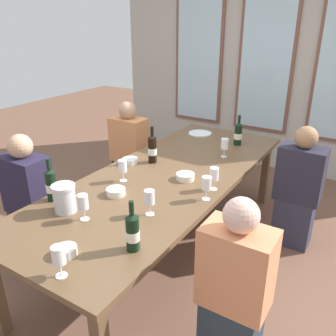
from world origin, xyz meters
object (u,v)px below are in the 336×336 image
Objects in this scene: tasting_bowl_1 at (67,251)px; seated_person_2 at (129,154)px; metal_pitcher at (64,198)px; tasting_bowl_2 at (116,192)px; seated_person_0 at (30,203)px; seated_person_1 at (234,292)px; wine_glass_1 at (214,175)px; wine_glass_5 at (207,184)px; wine_bottle_3 at (133,232)px; wine_bottle_2 at (51,185)px; wine_glass_2 at (59,256)px; wine_glass_0 at (225,145)px; seated_person_3 at (298,191)px; tasting_bowl_0 at (130,161)px; wine_glass_4 at (149,198)px; wine_glass_3 at (123,167)px; dining_table at (166,181)px; white_plate_0 at (200,133)px; wine_bottle_1 at (238,134)px; wine_bottle_0 at (152,149)px; tasting_bowl_3 at (185,177)px.

tasting_bowl_1 is 0.10× the size of seated_person_2.
tasting_bowl_2 is (0.13, 0.36, -0.07)m from metal_pitcher.
seated_person_1 is (1.81, -0.08, 0.00)m from seated_person_0.
wine_glass_1 is 0.17m from wine_glass_5.
wine_bottle_3 is 1.73× the size of wine_glass_1.
wine_bottle_2 is 1.16m from wine_glass_1.
wine_glass_1 and wine_glass_2 have the same top height.
wine_glass_0 is 0.16× the size of seated_person_3.
wine_glass_1 is at bearing -72.86° from wine_glass_0.
seated_person_0 is (-0.50, -0.70, -0.24)m from tasting_bowl_0.
wine_glass_4 is 0.76m from seated_person_1.
wine_glass_2 is 1.34m from seated_person_0.
seated_person_2 reaches higher than wine_glass_1.
tasting_bowl_2 is 0.26m from wine_glass_3.
seated_person_1 is at bearing -63.80° from wine_glass_0.
seated_person_1 reaches higher than wine_glass_2.
metal_pitcher is 0.56m from wine_glass_4.
wine_glass_3 is 0.85m from seated_person_0.
wine_bottle_3 is 0.27× the size of seated_person_1.
dining_table is 0.54m from wine_glass_5.
white_plate_0 is at bearing 84.71° from wine_bottle_2.
wine_bottle_1 is 0.38m from wine_glass_0.
tasting_bowl_2 is 0.12× the size of seated_person_0.
seated_person_2 is (-1.81, 1.41, 0.00)m from seated_person_1.
wine_bottle_3 is at bearing -84.79° from wine_glass_0.
wine_glass_1 is at bearing 123.63° from seated_person_1.
wine_bottle_3 is 0.91m from wine_glass_1.
white_plate_0 is 1.27m from seated_person_3.
wine_glass_1 is at bearing -121.63° from seated_person_3.
tasting_bowl_1 is at bearing -75.30° from wine_bottle_0.
tasting_bowl_3 is 1.29m from seated_person_0.
wine_bottle_0 is (0.02, -0.96, 0.12)m from white_plate_0.
dining_table is 16.32× the size of wine_glass_2.
wine_glass_5 is (0.87, -0.26, 0.10)m from tasting_bowl_0.
wine_glass_2 is at bearing -90.15° from wine_bottle_1.
wine_bottle_1 reaches higher than tasting_bowl_0.
wine_glass_5 reaches higher than white_plate_0.
wine_bottle_3 is (0.63, -1.12, -0.01)m from wine_bottle_0.
wine_bottle_3 is 0.98m from tasting_bowl_3.
seated_person_0 is (-1.08, -0.66, -0.24)m from tasting_bowl_3.
white_plate_0 is at bearing 121.29° from wine_glass_1.
seated_person_1 is 2.30m from seated_person_2.
wine_glass_0 is at bearing 95.21° from wine_bottle_3.
tasting_bowl_3 is at bearing 0.23° from dining_table.
tasting_bowl_2 is 0.89m from wine_glass_2.
wine_glass_2 and wine_glass_3 have the same top height.
wine_glass_0 is 0.75m from seated_person_3.
wine_bottle_0 is 2.36× the size of tasting_bowl_2.
wine_glass_3 is (-0.60, 0.67, 0.01)m from wine_bottle_3.
wine_glass_0 is (0.49, 1.47, 0.02)m from metal_pitcher.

